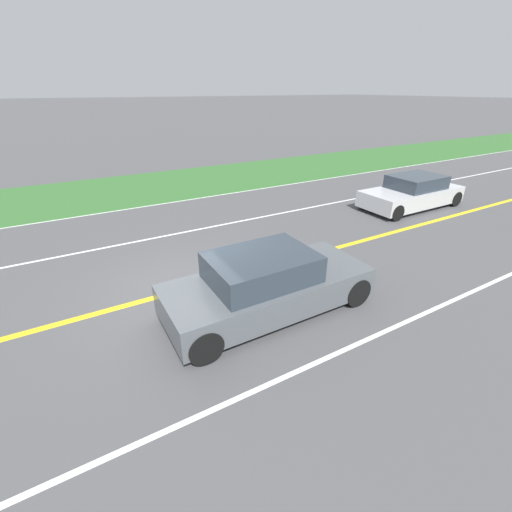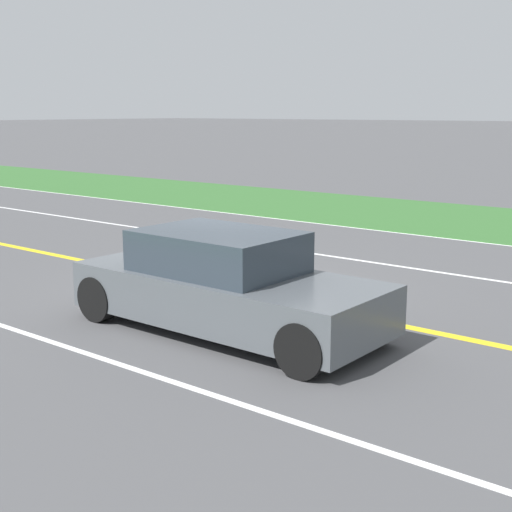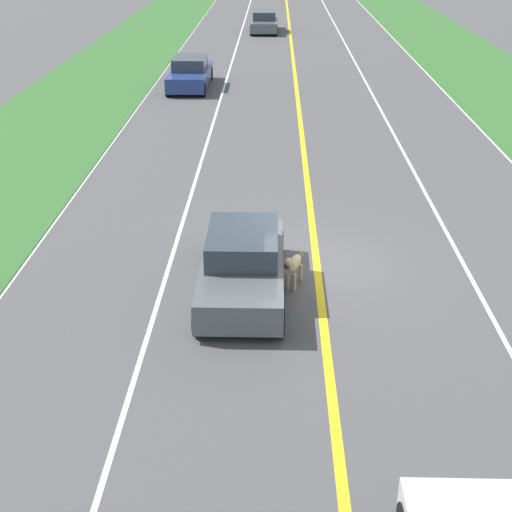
# 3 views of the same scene
# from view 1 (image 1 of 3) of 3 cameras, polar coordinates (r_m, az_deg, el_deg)

# --- Properties ---
(ground_plane) EXTENTS (400.00, 400.00, 0.00)m
(ground_plane) POSITION_cam_1_polar(r_m,az_deg,el_deg) (8.43, -11.91, -5.52)
(ground_plane) COLOR #4C4C4F
(centre_divider_line) EXTENTS (0.18, 160.00, 0.01)m
(centre_divider_line) POSITION_cam_1_polar(r_m,az_deg,el_deg) (8.43, -11.91, -5.50)
(centre_divider_line) COLOR yellow
(centre_divider_line) RESTS_ON ground
(lane_edge_line_left) EXTENTS (0.14, 160.00, 0.01)m
(lane_edge_line_left) POSITION_cam_1_polar(r_m,az_deg,el_deg) (14.74, -20.89, 7.31)
(lane_edge_line_left) COLOR white
(lane_edge_line_left) RESTS_ON ground
(lane_dash_same_dir) EXTENTS (0.10, 160.00, 0.01)m
(lane_dash_same_dir) POSITION_cam_1_polar(r_m,az_deg,el_deg) (5.89, 0.09, -21.40)
(lane_dash_same_dir) COLOR white
(lane_dash_same_dir) RESTS_ON ground
(lane_dash_oncoming) EXTENTS (0.10, 160.00, 0.01)m
(lane_dash_oncoming) POSITION_cam_1_polar(r_m,az_deg,el_deg) (11.48, -17.62, 2.67)
(lane_dash_oncoming) COLOR white
(lane_dash_oncoming) RESTS_ON ground
(grass_verge_left) EXTENTS (6.00, 160.00, 0.03)m
(grass_verge_left) POSITION_cam_1_polar(r_m,az_deg,el_deg) (17.60, -22.75, 9.93)
(grass_verge_left) COLOR #33662D
(grass_verge_left) RESTS_ON ground
(ego_car) EXTENTS (1.80, 4.42, 1.37)m
(ego_car) POSITION_cam_1_polar(r_m,az_deg,el_deg) (7.20, 1.81, -4.84)
(ego_car) COLOR #51565B
(ego_car) RESTS_ON ground
(dog) EXTENTS (0.50, 1.20, 0.87)m
(dog) POSITION_cam_1_polar(r_m,az_deg,el_deg) (8.01, -3.55, -2.22)
(dog) COLOR #D1B784
(dog) RESTS_ON ground
(oncoming_car) EXTENTS (1.80, 4.28, 1.27)m
(oncoming_car) POSITION_cam_1_polar(r_m,az_deg,el_deg) (15.21, 24.58, 9.55)
(oncoming_car) COLOR silver
(oncoming_car) RESTS_ON ground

